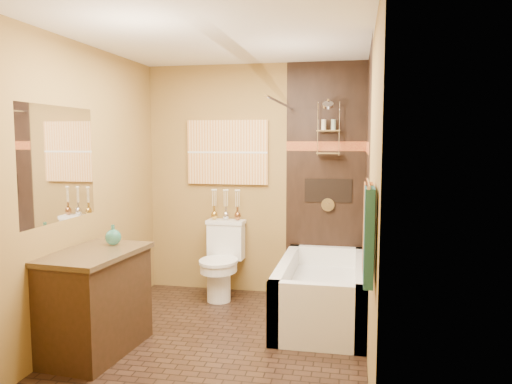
% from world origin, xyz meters
% --- Properties ---
extents(floor, '(3.00, 3.00, 0.00)m').
position_xyz_m(floor, '(0.00, 0.00, 0.00)').
color(floor, black).
rests_on(floor, ground).
extents(wall_left, '(0.02, 3.00, 2.50)m').
position_xyz_m(wall_left, '(-1.20, 0.00, 1.25)').
color(wall_left, olive).
rests_on(wall_left, floor).
extents(wall_right, '(0.02, 3.00, 2.50)m').
position_xyz_m(wall_right, '(1.20, 0.00, 1.25)').
color(wall_right, olive).
rests_on(wall_right, floor).
extents(wall_back, '(2.40, 0.02, 2.50)m').
position_xyz_m(wall_back, '(0.00, 1.50, 1.25)').
color(wall_back, olive).
rests_on(wall_back, floor).
extents(wall_front, '(2.40, 0.02, 2.50)m').
position_xyz_m(wall_front, '(0.00, -1.50, 1.25)').
color(wall_front, olive).
rests_on(wall_front, floor).
extents(ceiling, '(3.00, 3.00, 0.00)m').
position_xyz_m(ceiling, '(0.00, 0.00, 2.50)').
color(ceiling, silver).
rests_on(ceiling, wall_back).
extents(alcove_tile_back, '(0.85, 0.01, 2.50)m').
position_xyz_m(alcove_tile_back, '(0.78, 1.49, 1.25)').
color(alcove_tile_back, black).
rests_on(alcove_tile_back, wall_back).
extents(alcove_tile_right, '(0.01, 1.50, 2.50)m').
position_xyz_m(alcove_tile_right, '(1.19, 0.75, 1.25)').
color(alcove_tile_right, black).
rests_on(alcove_tile_right, wall_right).
extents(mosaic_band_back, '(0.85, 0.01, 0.10)m').
position_xyz_m(mosaic_band_back, '(0.78, 1.48, 1.62)').
color(mosaic_band_back, maroon).
rests_on(mosaic_band_back, alcove_tile_back).
extents(mosaic_band_right, '(0.01, 1.50, 0.10)m').
position_xyz_m(mosaic_band_right, '(1.18, 0.75, 1.62)').
color(mosaic_band_right, maroon).
rests_on(mosaic_band_right, alcove_tile_right).
extents(alcove_niche, '(0.50, 0.01, 0.25)m').
position_xyz_m(alcove_niche, '(0.80, 1.48, 1.15)').
color(alcove_niche, black).
rests_on(alcove_niche, alcove_tile_back).
extents(shower_fixtures, '(0.24, 0.33, 1.16)m').
position_xyz_m(shower_fixtures, '(0.80, 1.38, 1.67)').
color(shower_fixtures, silver).
rests_on(shower_fixtures, floor).
extents(curtain_rod, '(0.03, 1.55, 0.03)m').
position_xyz_m(curtain_rod, '(0.40, 0.75, 2.02)').
color(curtain_rod, silver).
rests_on(curtain_rod, wall_back).
extents(towel_bar, '(0.02, 0.55, 0.02)m').
position_xyz_m(towel_bar, '(1.15, -1.05, 1.45)').
color(towel_bar, silver).
rests_on(towel_bar, wall_right).
extents(towel_teal, '(0.05, 0.22, 0.52)m').
position_xyz_m(towel_teal, '(1.16, -1.18, 1.18)').
color(towel_teal, '#1E5164').
rests_on(towel_teal, towel_bar).
extents(towel_rust, '(0.05, 0.22, 0.52)m').
position_xyz_m(towel_rust, '(1.16, -0.92, 1.18)').
color(towel_rust, '#9C561C').
rests_on(towel_rust, towel_bar).
extents(sunset_painting, '(0.90, 0.04, 0.70)m').
position_xyz_m(sunset_painting, '(-0.30, 1.48, 1.55)').
color(sunset_painting, orange).
rests_on(sunset_painting, wall_back).
extents(vanity_mirror, '(0.01, 1.00, 0.90)m').
position_xyz_m(vanity_mirror, '(-1.19, -0.33, 1.50)').
color(vanity_mirror, white).
rests_on(vanity_mirror, wall_left).
extents(bathtub, '(0.80, 1.50, 0.55)m').
position_xyz_m(bathtub, '(0.80, 0.75, 0.22)').
color(bathtub, white).
rests_on(bathtub, floor).
extents(toilet, '(0.42, 0.61, 0.81)m').
position_xyz_m(toilet, '(-0.30, 1.21, 0.41)').
color(toilet, white).
rests_on(toilet, floor).
extents(vanity, '(0.64, 0.97, 0.82)m').
position_xyz_m(vanity, '(-0.92, -0.33, 0.41)').
color(vanity, black).
rests_on(vanity, floor).
extents(teal_bottle, '(0.15, 0.15, 0.21)m').
position_xyz_m(teal_bottle, '(-0.87, -0.08, 0.90)').
color(teal_bottle, '#287A68').
rests_on(teal_bottle, vanity).
extents(bud_vases, '(0.33, 0.07, 0.33)m').
position_xyz_m(bud_vases, '(-0.30, 1.39, 0.99)').
color(bud_vases, gold).
rests_on(bud_vases, toilet).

